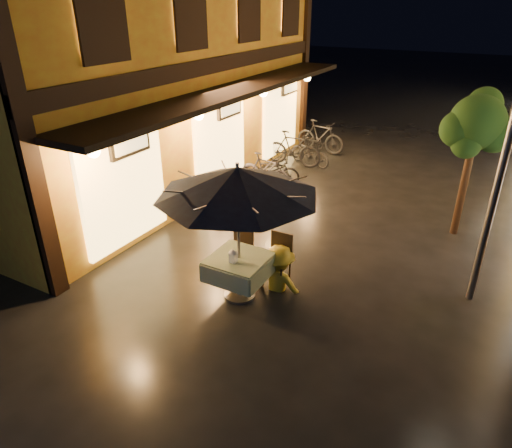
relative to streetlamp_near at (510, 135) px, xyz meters
The scene contains 17 objects.
ground 4.64m from the streetlamp_near, 146.31° to the right, with size 90.00×90.00×0.00m, color black.
west_building 8.98m from the streetlamp_near, 167.08° to the left, with size 5.90×11.40×7.40m.
street_tree 2.63m from the streetlamp_near, 103.11° to the left, with size 1.43×1.20×3.15m.
streetlamp_near is the anchor object (origin of this frame).
cafe_table 4.67m from the streetlamp_near, 152.16° to the right, with size 0.99×0.99×0.78m.
patio_umbrella 4.12m from the streetlamp_near, 152.16° to the right, with size 2.66×2.66×2.46m.
cafe_chair_left 4.77m from the streetlamp_near, 163.84° to the right, with size 0.42×0.42×0.97m.
cafe_chair_right 4.13m from the streetlamp_near, 160.06° to the right, with size 0.42×0.42×0.97m.
table_lantern 4.59m from the streetlamp_near, 149.91° to the right, with size 0.16×0.16×0.25m.
person_orange 4.78m from the streetlamp_near, 161.71° to the right, with size 0.66×0.52×1.37m, color orange.
person_yellow 3.97m from the streetlamp_near, 157.15° to the right, with size 1.04×0.60×1.61m, color gold.
bicycle_0 6.26m from the streetlamp_near, behind, with size 0.58×1.65×0.87m, color black.
bicycle_1 6.65m from the streetlamp_near, 153.05° to the left, with size 0.47×1.66×1.00m, color black.
bicycle_2 6.86m from the streetlamp_near, 150.31° to the left, with size 0.57×1.63×0.85m, color black.
bicycle_3 7.94m from the streetlamp_near, 138.93° to the left, with size 0.51×1.79×1.07m, color black.
bicycle_4 7.85m from the streetlamp_near, 135.01° to the left, with size 0.54×1.54×0.81m, color black.
bicycle_5 8.99m from the streetlamp_near, 129.41° to the left, with size 0.50×1.78×1.07m, color black.
Camera 1 is at (2.91, -5.59, 4.72)m, focal length 32.00 mm.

